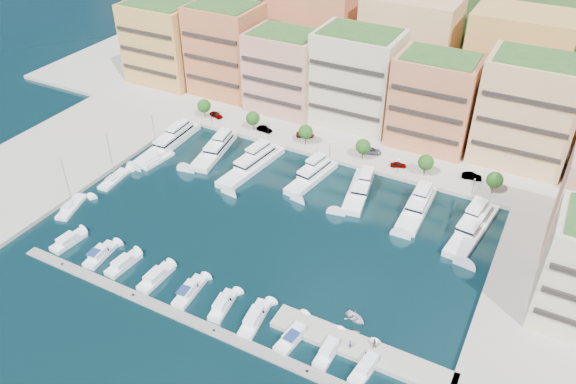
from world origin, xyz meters
name	(u,v)px	position (x,y,z in m)	size (l,w,h in m)	color
ground	(269,226)	(0.00, 0.00, 0.00)	(400.00, 400.00, 0.00)	black
north_quay	(372,111)	(0.00, 62.00, 0.00)	(220.00, 64.00, 2.00)	#9E998E
east_quay	(575,364)	(62.00, -8.00, 0.00)	(34.00, 76.00, 2.00)	#9E998E
west_quay	(36,171)	(-62.00, -8.00, 0.00)	(34.00, 76.00, 2.00)	#9E998E
hillside	(421,57)	(0.00, 110.00, 0.00)	(240.00, 40.00, 58.00)	#203817
south_pontoon	(172,313)	(-3.00, -30.00, 0.00)	(72.00, 2.20, 0.35)	gray
finger_pier	(360,351)	(30.00, -22.00, 0.00)	(32.00, 5.00, 2.00)	#9E998E
apartment_0	(163,43)	(-66.00, 49.99, 13.31)	(22.00, 16.50, 24.80)	#C18946
apartment_1	(226,50)	(-44.00, 51.99, 14.31)	(20.00, 16.50, 26.80)	#BE743F
apartment_2	(285,71)	(-23.00, 49.99, 12.31)	(20.00, 15.50, 22.80)	#C1746B
apartment_3	(357,78)	(-2.00, 51.99, 13.81)	(22.00, 16.50, 25.80)	beige
apartment_4	(434,101)	(20.00, 49.99, 12.81)	(20.00, 15.50, 23.80)	#DF7B53
apartment_5	(527,111)	(42.00, 51.99, 14.31)	(22.00, 16.50, 26.80)	#DBB473
backblock_0	(234,18)	(-55.00, 74.00, 16.00)	(26.00, 18.00, 30.00)	beige
backblock_1	(315,32)	(-25.00, 74.00, 16.00)	(26.00, 18.00, 30.00)	#DF7B53
backblock_2	(408,48)	(5.00, 74.00, 16.00)	(26.00, 18.00, 30.00)	#DBB473
backblock_3	(515,67)	(35.00, 74.00, 16.00)	(26.00, 18.00, 30.00)	#C18946
tree_0	(204,106)	(-40.00, 33.50, 4.74)	(3.80, 3.80, 5.65)	#473323
tree_1	(253,118)	(-24.00, 33.50, 4.74)	(3.80, 3.80, 5.65)	#473323
tree_2	(306,132)	(-8.00, 33.50, 4.74)	(3.80, 3.80, 5.65)	#473323
tree_3	(363,146)	(8.00, 33.50, 4.74)	(3.80, 3.80, 5.65)	#473323
tree_4	(426,162)	(24.00, 33.50, 4.74)	(3.80, 3.80, 5.65)	#473323
tree_5	(495,180)	(40.00, 33.50, 4.74)	(3.80, 3.80, 5.65)	#473323
lamppost_0	(211,115)	(-36.00, 31.20, 3.83)	(0.30, 0.30, 4.20)	black
lamppost_1	(268,130)	(-18.00, 31.20, 3.83)	(0.30, 0.30, 4.20)	black
lamppost_2	(330,146)	(0.00, 31.20, 3.83)	(0.30, 0.30, 4.20)	black
lamppost_3	(398,164)	(18.00, 31.20, 3.83)	(0.30, 0.30, 4.20)	black
lamppost_4	(474,184)	(36.00, 31.20, 3.83)	(0.30, 0.30, 4.20)	black
yacht_0	(170,141)	(-40.26, 17.88, 1.21)	(5.44, 24.44, 7.30)	white
yacht_1	(215,149)	(-27.48, 20.18, 1.09)	(7.98, 19.70, 7.30)	white
yacht_2	(253,163)	(-15.16, 18.73, 1.21)	(7.25, 22.82, 7.30)	white
yacht_3	(313,175)	(0.24, 21.02, 1.21)	(6.70, 17.84, 7.30)	white
yacht_4	(360,189)	(12.46, 20.80, 1.09)	(7.58, 18.31, 7.30)	white
yacht_5	(418,206)	(26.44, 20.59, 1.21)	(5.08, 18.47, 7.30)	white
yacht_6	(473,226)	(39.10, 19.18, 1.21)	(7.39, 21.87, 7.30)	white
cruiser_0	(68,241)	(-33.91, -24.58, 0.55)	(3.55, 7.81, 2.55)	white
cruiser_1	(100,255)	(-25.09, -24.61, 0.57)	(3.61, 8.29, 2.66)	white
cruiser_2	(123,264)	(-19.13, -24.58, 0.55)	(3.30, 7.93, 2.55)	white
cruiser_3	(156,278)	(-11.04, -24.59, 0.55)	(2.99, 8.24, 2.55)	white
cruiser_4	(189,292)	(-3.13, -24.61, 0.57)	(3.34, 8.74, 2.66)	white
cruiser_5	(223,305)	(4.26, -24.58, 0.55)	(3.53, 7.94, 2.55)	white
cruiser_6	(255,319)	(10.99, -24.60, 0.55)	(3.72, 9.21, 2.55)	white
cruiser_7	(294,335)	(18.91, -24.62, 0.57)	(3.84, 9.32, 2.66)	white
cruiser_8	(329,350)	(25.46, -24.59, 0.55)	(2.63, 8.30, 2.55)	white
cruiser_9	(367,365)	(32.21, -24.60, 0.55)	(3.67, 9.16, 2.55)	white
sailboat_0	(71,207)	(-42.54, -15.35, 0.31)	(5.52, 9.95, 13.20)	white
sailboat_2	(157,161)	(-38.15, 9.52, 0.31)	(4.00, 10.00, 13.20)	white
sailboat_1	(114,180)	(-41.80, -2.33, 0.31)	(3.71, 9.51, 13.20)	white
tender_1	(355,332)	(27.78, -19.00, 0.43)	(1.41, 1.64, 0.86)	beige
tender_2	(355,318)	(26.61, -16.02, 0.41)	(2.86, 4.00, 0.83)	silver
car_0	(216,115)	(-37.45, 35.39, 1.73)	(1.74, 4.31, 1.47)	gray
car_1	(264,129)	(-20.98, 34.43, 1.71)	(1.51, 4.32, 1.42)	gray
car_2	(305,134)	(-9.87, 37.10, 1.68)	(2.25, 4.88, 1.36)	gray
car_3	(371,151)	(8.81, 37.23, 1.79)	(2.21, 5.44, 1.58)	gray
car_4	(398,165)	(17.23, 34.30, 1.66)	(1.56, 3.88, 1.32)	gray
car_5	(472,176)	(34.48, 37.43, 1.77)	(1.62, 4.64, 1.53)	gray
person_0	(350,344)	(28.40, -22.92, 1.86)	(0.62, 0.41, 1.71)	#25354A
person_1	(374,343)	(31.83, -21.01, 1.97)	(0.94, 0.73, 1.93)	#503830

